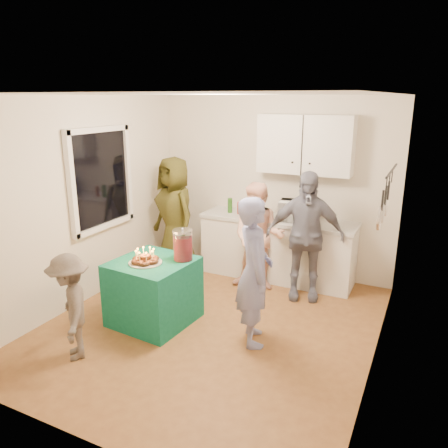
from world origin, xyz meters
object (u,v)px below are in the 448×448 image
at_px(man_birthday, 254,272).
at_px(woman_back_right, 305,236).
at_px(counter, 277,250).
at_px(woman_back_left, 175,214).
at_px(microwave, 297,211).
at_px(punch_jar, 183,246).
at_px(woman_back_center, 258,237).
at_px(party_table, 154,291).
at_px(child_near_left, 71,307).

bearing_deg(man_birthday, woman_back_right, -35.91).
bearing_deg(counter, woman_back_left, -167.35).
height_order(microwave, punch_jar, microwave).
bearing_deg(woman_back_center, woman_back_left, 166.33).
xyz_separation_m(microwave, woman_back_left, (-1.80, -0.34, -0.18)).
distance_m(punch_jar, woman_back_right, 1.64).
relative_size(microwave, party_table, 0.59).
distance_m(punch_jar, woman_back_center, 1.32).
xyz_separation_m(microwave, party_table, (-1.14, -1.88, -0.67)).
height_order(woman_back_left, woman_back_center, woman_back_left).
bearing_deg(microwave, party_table, -128.75).
bearing_deg(man_birthday, microwave, -25.93).
bearing_deg(child_near_left, woman_back_left, 141.14).
height_order(punch_jar, child_near_left, child_near_left).
xyz_separation_m(microwave, man_birthday, (0.08, -1.77, -0.24)).
relative_size(woman_back_right, child_near_left, 1.53).
distance_m(counter, woman_back_right, 0.82).
distance_m(party_table, child_near_left, 1.04).
xyz_separation_m(man_birthday, woman_back_right, (0.17, 1.30, 0.04)).
bearing_deg(woman_back_right, counter, 121.23).
distance_m(microwave, woman_back_right, 0.57).
distance_m(party_table, punch_jar, 0.66).
xyz_separation_m(microwave, woman_back_right, (0.25, -0.47, -0.20)).
distance_m(punch_jar, child_near_left, 1.37).
bearing_deg(counter, man_birthday, -78.50).
height_order(counter, punch_jar, punch_jar).
relative_size(punch_jar, woman_back_center, 0.23).
xyz_separation_m(party_table, man_birthday, (1.22, 0.11, 0.43)).
xyz_separation_m(man_birthday, woman_back_left, (-1.88, 1.43, 0.06)).
relative_size(counter, man_birthday, 1.36).
height_order(party_table, woman_back_left, woman_back_left).
distance_m(woman_back_left, woman_back_center, 1.42).
relative_size(counter, party_table, 2.59).
distance_m(microwave, man_birthday, 1.79).
bearing_deg(child_near_left, counter, 110.96).
bearing_deg(woman_back_right, child_near_left, -142.60).
height_order(microwave, child_near_left, microwave).
bearing_deg(party_table, punch_jar, 33.89).
bearing_deg(child_near_left, woman_back_right, 97.83).
height_order(woman_back_center, child_near_left, woman_back_center).
distance_m(microwave, party_table, 2.30).
relative_size(woman_back_center, woman_back_right, 0.88).
xyz_separation_m(woman_back_left, child_near_left, (0.35, -2.52, -0.31)).
xyz_separation_m(man_birthday, child_near_left, (-1.53, -1.09, -0.25)).
height_order(counter, party_table, counter).
relative_size(microwave, punch_jar, 1.46).
distance_m(counter, woman_back_center, 0.57).
bearing_deg(man_birthday, party_table, 66.67).
height_order(party_table, woman_back_right, woman_back_right).
relative_size(counter, microwave, 4.42).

